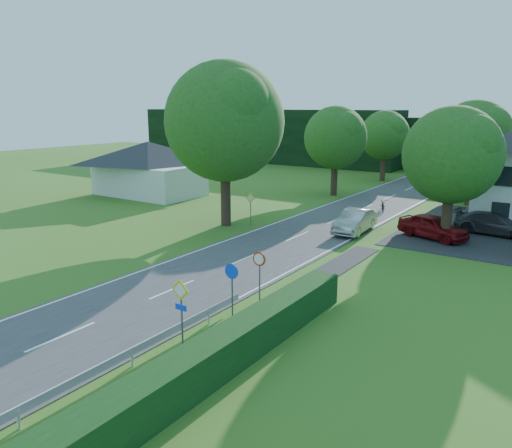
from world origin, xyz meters
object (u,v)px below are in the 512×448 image
Objects in this scene: streetlight at (451,169)px; parked_car_grey at (495,223)px; motorcycle at (383,205)px; parked_car_silver_a at (507,217)px; parked_car_red at (433,226)px; moving_car at (355,221)px.

parked_car_grey is at bearing 36.58° from streetlight.
motorcycle is 9.49m from parked_car_grey.
parked_car_grey is (-0.36, -2.52, 0.00)m from parked_car_silver_a.
streetlight is 6.58m from parked_car_silver_a.
motorcycle is at bearing 59.67° from parked_car_red.
parked_car_red reaches higher than moving_car.
parked_car_red reaches higher than parked_car_silver_a.
streetlight is at bearing 0.24° from parked_car_red.
parked_car_grey is (2.70, 2.00, -3.67)m from streetlight.
moving_car is 2.41× the size of motorcycle.
parked_car_silver_a is (3.05, 4.52, -3.67)m from streetlight.
motorcycle is 0.38× the size of parked_car_grey.
parked_car_red is at bearing 12.65° from moving_car.
motorcycle is at bearing 75.95° from parked_car_grey.
parked_car_grey is at bearing -41.97° from motorcycle.
streetlight is 1.73× the size of parked_car_red.
parked_car_silver_a is (9.32, -0.60, 0.24)m from motorcycle.
parked_car_red is (4.89, 1.37, 0.01)m from moving_car.
parked_car_grey is (8.96, -3.12, 0.24)m from motorcycle.
parked_car_red is at bearing -71.43° from motorcycle.
motorcycle is at bearing 140.73° from streetlight.
parked_car_silver_a is at bearing -12.23° from parked_car_red.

